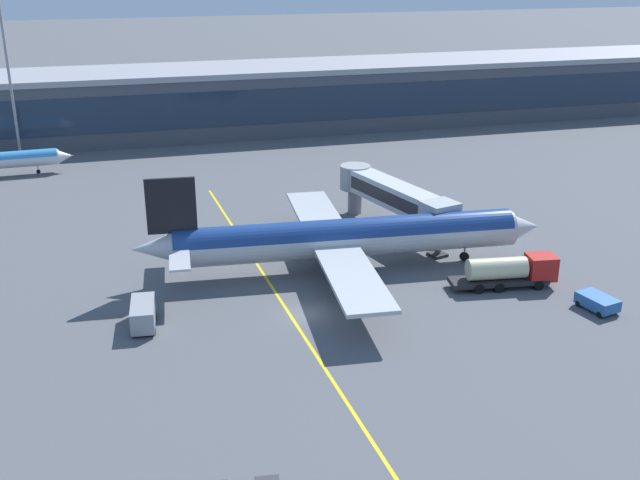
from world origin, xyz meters
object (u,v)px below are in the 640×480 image
main_airliner (344,238)px  crew_van (143,314)px  fuel_tanker (510,271)px  pushback_tug (598,302)px

main_airliner → crew_van: bearing=-160.3°
fuel_tanker → pushback_tug: bearing=-52.5°
fuel_tanker → crew_van: (-36.44, 1.08, -0.43)m
main_airliner → fuel_tanker: (14.90, -8.79, -1.94)m
main_airliner → crew_van: size_ratio=8.55×
pushback_tug → crew_van: bearing=168.9°
main_airliner → fuel_tanker: main_airliner is taller
main_airliner → crew_van: (-21.54, -7.72, -2.37)m
crew_van → pushback_tug: 42.71m
crew_van → pushback_tug: (41.91, -8.21, -0.47)m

